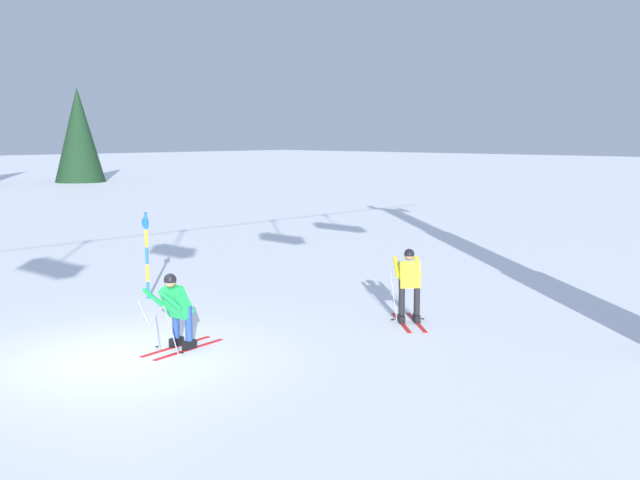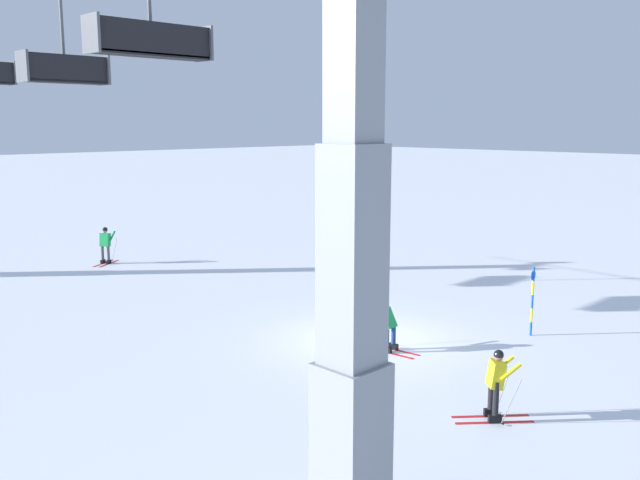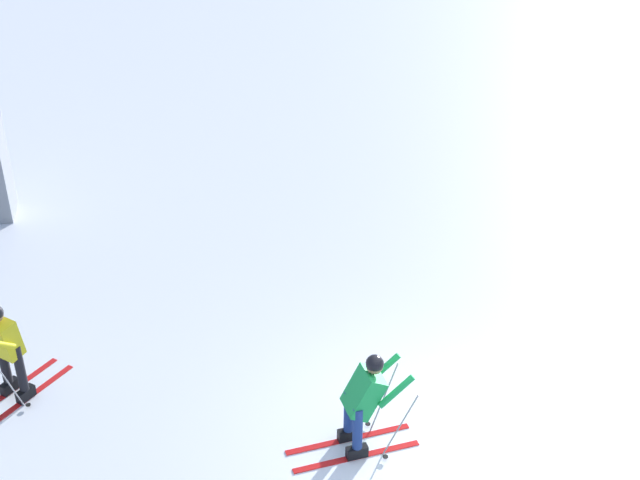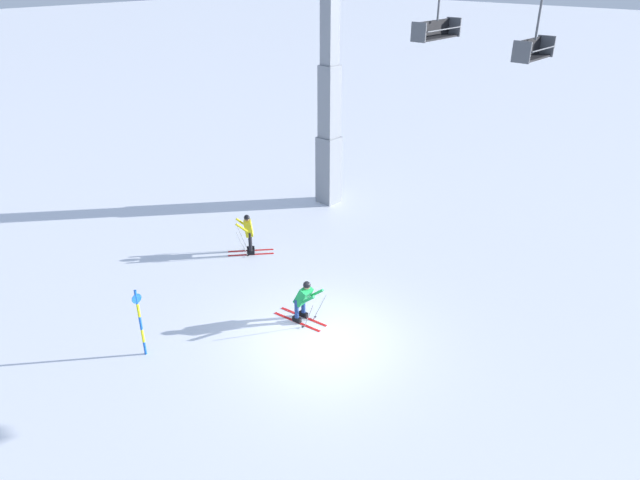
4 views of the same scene
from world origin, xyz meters
name	(u,v)px [view 1 (image 1 of 4)]	position (x,y,z in m)	size (l,w,h in m)	color
ground_plane	(120,359)	(0.00, 0.00, 0.00)	(260.00, 260.00, 0.00)	white
skier_carving_main	(176,306)	(-1.01, 0.29, 0.82)	(1.75, 0.75, 1.56)	red
trail_marker_pole	(147,252)	(-3.20, -3.84, 1.13)	(0.07, 0.28, 2.09)	blue
skier_distant_uphill	(409,281)	(-5.59, 2.14, 0.88)	(1.43, 1.55, 1.58)	red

